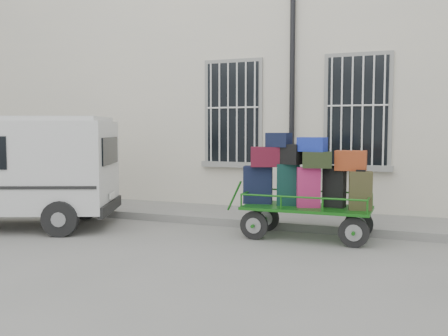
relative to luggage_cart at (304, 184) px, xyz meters
name	(u,v)px	position (x,y,z in m)	size (l,w,h in m)	color
ground	(194,241)	(-1.67, -0.87, -0.94)	(80.00, 80.00, 0.00)	slate
building	(280,87)	(-1.66, 4.63, 2.06)	(24.00, 5.15, 6.00)	beige
sidewalk	(238,216)	(-1.67, 1.33, -0.87)	(24.00, 1.70, 0.15)	slate
luggage_cart	(304,184)	(0.00, 0.00, 0.00)	(2.54, 0.99, 1.82)	black
van	(2,164)	(-5.58, -1.12, 0.27)	(4.51, 3.18, 2.11)	silver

